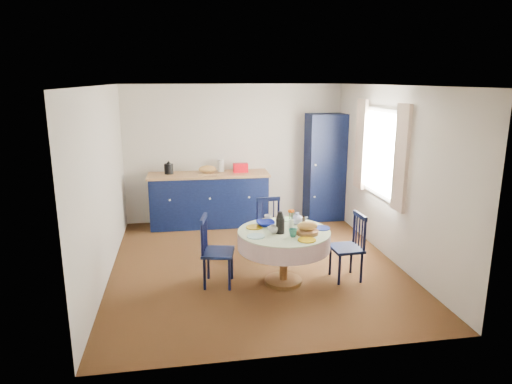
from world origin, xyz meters
TOP-DOWN VIEW (x-y plane):
  - floor at (0.00, 0.00)m, footprint 4.50×4.50m
  - ceiling at (0.00, 0.00)m, footprint 4.50×4.50m
  - wall_back at (0.00, 2.25)m, footprint 4.00×0.02m
  - wall_left at (-2.00, 0.00)m, footprint 0.02×4.50m
  - wall_right at (2.00, 0.00)m, footprint 0.02×4.50m
  - window at (1.95, 0.30)m, footprint 0.10×1.74m
  - kitchen_counter at (-0.51, 1.96)m, footprint 2.15×0.71m
  - pantry_cabinet at (1.66, 2.00)m, footprint 0.70×0.51m
  - dining_table at (0.28, -0.66)m, footprint 1.20×1.18m
  - chair_left at (-0.61, -0.56)m, footprint 0.47×0.48m
  - chair_far at (0.26, 0.22)m, footprint 0.42×0.40m
  - chair_right at (1.14, -0.67)m, footprint 0.40×0.41m
  - mug_a at (0.12, -0.73)m, footprint 0.12×0.12m
  - mug_b at (0.32, -0.89)m, footprint 0.11×0.11m
  - mug_c at (0.56, -0.41)m, footprint 0.12×0.12m
  - mug_d at (0.14, -0.26)m, footprint 0.10×0.10m
  - cobalt_bowl at (0.07, -0.42)m, footprint 0.25×0.25m

SIDE VIEW (x-z plane):
  - floor at x=0.00m, z-range 0.00..0.00m
  - chair_right at x=1.14m, z-range 0.01..0.90m
  - chair_far at x=0.26m, z-range 0.01..0.90m
  - chair_left at x=-0.61m, z-range 0.01..0.92m
  - kitchen_counter at x=-0.51m, z-range -0.11..1.09m
  - dining_table at x=0.28m, z-range 0.10..1.09m
  - cobalt_bowl at x=0.07m, z-range 0.71..0.77m
  - mug_a at x=0.12m, z-range 0.71..0.81m
  - mug_d at x=0.14m, z-range 0.71..0.81m
  - mug_c at x=0.56m, z-range 0.71..0.81m
  - mug_b at x=0.32m, z-range 0.71..0.81m
  - pantry_cabinet at x=1.66m, z-range 0.00..1.97m
  - wall_back at x=0.00m, z-range 0.00..2.50m
  - wall_left at x=-2.00m, z-range 0.00..2.50m
  - wall_right at x=2.00m, z-range 0.00..2.50m
  - window at x=1.95m, z-range 0.80..2.25m
  - ceiling at x=0.00m, z-range 2.50..2.50m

